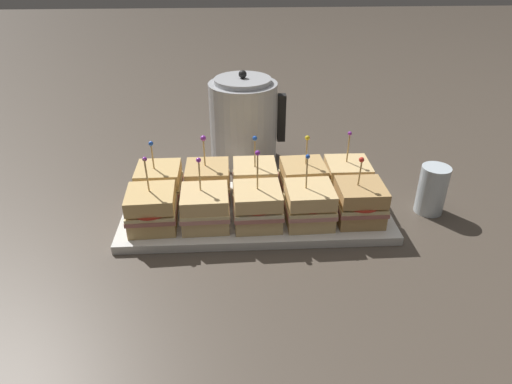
{
  "coord_description": "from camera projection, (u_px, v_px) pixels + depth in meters",
  "views": [
    {
      "loc": [
        -0.04,
        -0.82,
        0.53
      ],
      "look_at": [
        0.0,
        0.0,
        0.06
      ],
      "focal_mm": 32.0,
      "sensor_mm": 36.0,
      "label": 1
    }
  ],
  "objects": [
    {
      "name": "sandwich_front_left",
      "position": [
        205.0,
        208.0,
        0.9
      ],
      "size": [
        0.1,
        0.1,
        0.14
      ],
      "color": "#DBB77A",
      "rests_on": "serving_platter"
    },
    {
      "name": "kettle_steel",
      "position": [
        244.0,
        121.0,
        1.17
      ],
      "size": [
        0.19,
        0.17,
        0.24
      ],
      "color": "#B7BABF",
      "rests_on": "ground_plane"
    },
    {
      "name": "drinking_glass",
      "position": [
        433.0,
        190.0,
        0.97
      ],
      "size": [
        0.06,
        0.06,
        0.11
      ],
      "color": "silver",
      "rests_on": "ground_plane"
    },
    {
      "name": "sandwich_front_far_left",
      "position": [
        152.0,
        209.0,
        0.9
      ],
      "size": [
        0.1,
        0.1,
        0.15
      ],
      "color": "tan",
      "rests_on": "serving_platter"
    },
    {
      "name": "sandwich_back_far_left",
      "position": [
        159.0,
        184.0,
        0.99
      ],
      "size": [
        0.1,
        0.1,
        0.14
      ],
      "color": "tan",
      "rests_on": "serving_platter"
    },
    {
      "name": "sandwich_back_right",
      "position": [
        303.0,
        180.0,
        1.0
      ],
      "size": [
        0.1,
        0.1,
        0.14
      ],
      "color": "tan",
      "rests_on": "serving_platter"
    },
    {
      "name": "sandwich_front_far_right",
      "position": [
        360.0,
        203.0,
        0.92
      ],
      "size": [
        0.1,
        0.1,
        0.14
      ],
      "color": "tan",
      "rests_on": "serving_platter"
    },
    {
      "name": "sandwich_front_center",
      "position": [
        258.0,
        206.0,
        0.9
      ],
      "size": [
        0.1,
        0.1,
        0.16
      ],
      "color": "#DBB77A",
      "rests_on": "serving_platter"
    },
    {
      "name": "ground_plane",
      "position": [
        256.0,
        216.0,
        0.98
      ],
      "size": [
        6.0,
        6.0,
        0.0
      ],
      "primitive_type": "plane",
      "color": "#4C4238"
    },
    {
      "name": "sandwich_back_far_right",
      "position": [
        347.0,
        179.0,
        1.01
      ],
      "size": [
        0.1,
        0.1,
        0.15
      ],
      "color": "#DBB77A",
      "rests_on": "serving_platter"
    },
    {
      "name": "serving_platter",
      "position": [
        256.0,
        212.0,
        0.98
      ],
      "size": [
        0.56,
        0.24,
        0.02
      ],
      "color": "white",
      "rests_on": "ground_plane"
    },
    {
      "name": "sandwich_back_center",
      "position": [
        255.0,
        181.0,
        1.0
      ],
      "size": [
        0.1,
        0.1,
        0.15
      ],
      "color": "#DBB77A",
      "rests_on": "serving_platter"
    },
    {
      "name": "sandwich_front_right",
      "position": [
        309.0,
        205.0,
        0.91
      ],
      "size": [
        0.1,
        0.1,
        0.15
      ],
      "color": "#DBB77A",
      "rests_on": "serving_platter"
    },
    {
      "name": "sandwich_back_left",
      "position": [
        208.0,
        182.0,
        0.99
      ],
      "size": [
        0.1,
        0.1,
        0.15
      ],
      "color": "tan",
      "rests_on": "serving_platter"
    }
  ]
}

